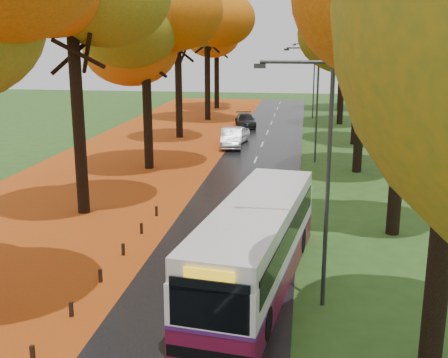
% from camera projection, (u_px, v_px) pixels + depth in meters
% --- Properties ---
extents(road, '(6.50, 90.00, 0.04)m').
position_uv_depth(road, '(249.00, 177.00, 35.51)').
color(road, black).
rests_on(road, ground).
extents(centre_line, '(0.12, 90.00, 0.01)m').
position_uv_depth(centre_line, '(249.00, 176.00, 35.50)').
color(centre_line, silver).
rests_on(centre_line, road).
extents(leaf_verge, '(12.00, 90.00, 0.02)m').
position_uv_depth(leaf_verge, '(112.00, 172.00, 36.77)').
color(leaf_verge, '#8B310C').
rests_on(leaf_verge, ground).
extents(leaf_drift, '(0.90, 90.00, 0.01)m').
position_uv_depth(leaf_drift, '(201.00, 175.00, 35.93)').
color(leaf_drift, '#B84E12').
rests_on(leaf_drift, road).
extents(trees_left, '(9.20, 74.00, 13.88)m').
position_uv_depth(trees_left, '(143.00, 22.00, 36.14)').
color(trees_left, black).
rests_on(trees_left, ground).
extents(trees_right, '(9.30, 74.20, 13.96)m').
position_uv_depth(trees_right, '(372.00, 19.00, 33.96)').
color(trees_right, black).
rests_on(trees_right, ground).
extents(bollard_row, '(0.11, 23.51, 0.52)m').
position_uv_depth(bollard_row, '(53.00, 330.00, 16.50)').
color(bollard_row, black).
rests_on(bollard_row, ground).
extents(streetlamp_near, '(2.45, 0.18, 8.00)m').
position_uv_depth(streetlamp_near, '(320.00, 166.00, 17.50)').
color(streetlamp_near, '#333538').
rests_on(streetlamp_near, ground).
extents(streetlamp_mid, '(2.45, 0.18, 8.00)m').
position_uv_depth(streetlamp_mid, '(314.00, 95.00, 38.60)').
color(streetlamp_mid, '#333538').
rests_on(streetlamp_mid, ground).
extents(streetlamp_far, '(2.45, 0.18, 8.00)m').
position_uv_depth(streetlamp_far, '(312.00, 74.00, 59.69)').
color(streetlamp_far, '#333538').
rests_on(streetlamp_far, ground).
extents(bus, '(4.00, 11.35, 2.92)m').
position_uv_depth(bus, '(256.00, 242.00, 19.87)').
color(bus, '#5B0E28').
rests_on(bus, road).
extents(car_white, '(2.32, 4.30, 1.39)m').
position_uv_depth(car_white, '(235.00, 135.00, 46.45)').
color(car_white, white).
rests_on(car_white, road).
extents(car_silver, '(2.01, 4.71, 1.51)m').
position_uv_depth(car_silver, '(232.00, 138.00, 44.86)').
color(car_silver, '#9DA0A4').
rests_on(car_silver, road).
extents(car_dark, '(2.67, 4.71, 1.29)m').
position_uv_depth(car_dark, '(246.00, 120.00, 54.81)').
color(car_dark, black).
rests_on(car_dark, road).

